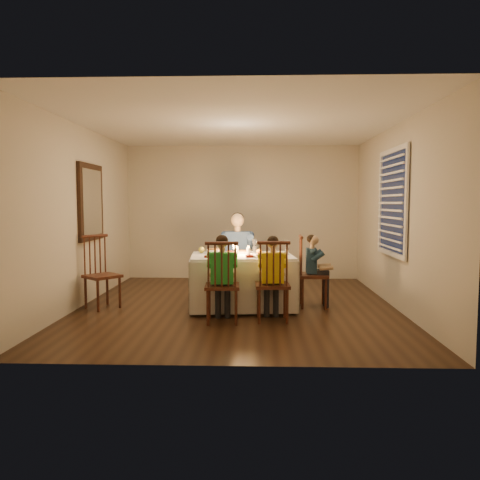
{
  "coord_description": "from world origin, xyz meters",
  "views": [
    {
      "loc": [
        0.27,
        -6.67,
        1.5
      ],
      "look_at": [
        0.03,
        0.15,
        0.95
      ],
      "focal_mm": 35.0,
      "sensor_mm": 36.0,
      "label": 1
    }
  ],
  "objects_px": {
    "chair_end": "(313,307)",
    "serving_bowl": "(215,251)",
    "chair_near_right": "(272,321)",
    "adult": "(237,297)",
    "child_yellow": "(272,321)",
    "chair_adult": "(237,297)",
    "child_green": "(222,322)",
    "chair_extra": "(103,308)",
    "dining_table": "(242,270)",
    "child_teal": "(313,307)",
    "chair_near_left": "(222,322)"
  },
  "relations": [
    {
      "from": "chair_adult",
      "to": "child_yellow",
      "type": "relative_size",
      "value": 0.95
    },
    {
      "from": "chair_adult",
      "to": "chair_end",
      "type": "height_order",
      "value": "same"
    },
    {
      "from": "dining_table",
      "to": "adult",
      "type": "bearing_deg",
      "value": 92.22
    },
    {
      "from": "dining_table",
      "to": "chair_adult",
      "type": "xyz_separation_m",
      "value": [
        -0.1,
        0.75,
        -0.54
      ]
    },
    {
      "from": "chair_near_left",
      "to": "chair_near_right",
      "type": "distance_m",
      "value": 0.63
    },
    {
      "from": "adult",
      "to": "child_yellow",
      "type": "distance_m",
      "value": 1.56
    },
    {
      "from": "dining_table",
      "to": "child_yellow",
      "type": "distance_m",
      "value": 0.99
    },
    {
      "from": "chair_near_right",
      "to": "serving_bowl",
      "type": "bearing_deg",
      "value": -50.54
    },
    {
      "from": "adult",
      "to": "child_yellow",
      "type": "height_order",
      "value": "adult"
    },
    {
      "from": "chair_near_left",
      "to": "dining_table",
      "type": "bearing_deg",
      "value": -108.0
    },
    {
      "from": "chair_near_right",
      "to": "adult",
      "type": "height_order",
      "value": "adult"
    },
    {
      "from": "chair_adult",
      "to": "child_teal",
      "type": "height_order",
      "value": "child_teal"
    },
    {
      "from": "child_teal",
      "to": "child_yellow",
      "type": "bearing_deg",
      "value": 145.45
    },
    {
      "from": "chair_adult",
      "to": "child_green",
      "type": "distance_m",
      "value": 1.57
    },
    {
      "from": "chair_adult",
      "to": "child_yellow",
      "type": "distance_m",
      "value": 1.56
    },
    {
      "from": "dining_table",
      "to": "chair_end",
      "type": "height_order",
      "value": "dining_table"
    },
    {
      "from": "dining_table",
      "to": "child_green",
      "type": "relative_size",
      "value": 1.4
    },
    {
      "from": "chair_near_left",
      "to": "child_yellow",
      "type": "height_order",
      "value": "child_yellow"
    },
    {
      "from": "chair_extra",
      "to": "serving_bowl",
      "type": "xyz_separation_m",
      "value": [
        1.57,
        0.29,
        0.79
      ]
    },
    {
      "from": "dining_table",
      "to": "chair_near_right",
      "type": "relative_size",
      "value": 1.49
    },
    {
      "from": "chair_near_right",
      "to": "serving_bowl",
      "type": "relative_size",
      "value": 4.33
    },
    {
      "from": "chair_end",
      "to": "child_yellow",
      "type": "bearing_deg",
      "value": 145.45
    },
    {
      "from": "chair_adult",
      "to": "serving_bowl",
      "type": "bearing_deg",
      "value": -118.19
    },
    {
      "from": "chair_end",
      "to": "child_yellow",
      "type": "height_order",
      "value": "child_yellow"
    },
    {
      "from": "child_teal",
      "to": "chair_extra",
      "type": "bearing_deg",
      "value": 95.73
    },
    {
      "from": "chair_adult",
      "to": "chair_extra",
      "type": "height_order",
      "value": "chair_extra"
    },
    {
      "from": "serving_bowl",
      "to": "chair_adult",
      "type": "bearing_deg",
      "value": 60.78
    },
    {
      "from": "serving_bowl",
      "to": "child_teal",
      "type": "bearing_deg",
      "value": -3.63
    },
    {
      "from": "chair_extra",
      "to": "serving_bowl",
      "type": "height_order",
      "value": "serving_bowl"
    },
    {
      "from": "dining_table",
      "to": "serving_bowl",
      "type": "relative_size",
      "value": 6.47
    },
    {
      "from": "chair_end",
      "to": "child_green",
      "type": "height_order",
      "value": "child_green"
    },
    {
      "from": "child_teal",
      "to": "child_green",
      "type": "bearing_deg",
      "value": 128.39
    },
    {
      "from": "chair_end",
      "to": "chair_extra",
      "type": "height_order",
      "value": "chair_extra"
    },
    {
      "from": "chair_end",
      "to": "chair_extra",
      "type": "distance_m",
      "value": 3.0
    },
    {
      "from": "chair_extra",
      "to": "serving_bowl",
      "type": "relative_size",
      "value": 4.38
    },
    {
      "from": "dining_table",
      "to": "adult",
      "type": "distance_m",
      "value": 0.93
    },
    {
      "from": "chair_near_right",
      "to": "child_green",
      "type": "xyz_separation_m",
      "value": [
        -0.63,
        -0.09,
        0.0
      ]
    },
    {
      "from": "chair_end",
      "to": "serving_bowl",
      "type": "xyz_separation_m",
      "value": [
        -1.43,
        0.09,
        0.79
      ]
    },
    {
      "from": "dining_table",
      "to": "serving_bowl",
      "type": "distance_m",
      "value": 0.52
    },
    {
      "from": "serving_bowl",
      "to": "adult",
      "type": "bearing_deg",
      "value": 60.78
    },
    {
      "from": "chair_near_left",
      "to": "serving_bowl",
      "type": "relative_size",
      "value": 4.33
    },
    {
      "from": "chair_end",
      "to": "child_yellow",
      "type": "relative_size",
      "value": 0.95
    },
    {
      "from": "chair_extra",
      "to": "child_green",
      "type": "height_order",
      "value": "child_green"
    },
    {
      "from": "chair_extra",
      "to": "dining_table",
      "type": "bearing_deg",
      "value": -46.7
    },
    {
      "from": "chair_adult",
      "to": "chair_near_right",
      "type": "xyz_separation_m",
      "value": [
        0.5,
        -1.48,
        0.0
      ]
    },
    {
      "from": "chair_near_left",
      "to": "chair_end",
      "type": "xyz_separation_m",
      "value": [
        1.24,
        0.92,
        0.0
      ]
    },
    {
      "from": "serving_bowl",
      "to": "dining_table",
      "type": "bearing_deg",
      "value": -25.57
    },
    {
      "from": "chair_adult",
      "to": "child_teal",
      "type": "xyz_separation_m",
      "value": [
        1.12,
        -0.65,
        0.0
      ]
    },
    {
      "from": "chair_end",
      "to": "child_yellow",
      "type": "xyz_separation_m",
      "value": [
        -0.61,
        -0.83,
        0.0
      ]
    },
    {
      "from": "child_green",
      "to": "chair_near_right",
      "type": "bearing_deg",
      "value": -174.64
    }
  ]
}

